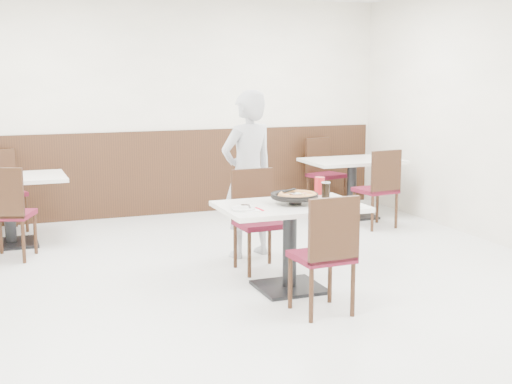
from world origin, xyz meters
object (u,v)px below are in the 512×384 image
object	(u,v)px
side_plate	(243,209)
bg_chair_left_far	(4,192)
chair_far	(260,221)
bg_chair_left_near	(10,212)
main_table	(290,247)
red_cup	(320,186)
bg_chair_right_near	(375,188)
pizza_pan	(294,199)
chair_near	(321,254)
pizza	(298,197)
cola_glass	(326,190)
bg_chair_right_far	(327,173)
diner_person	(248,174)
bg_table_right	(352,188)
bg_table_left	(10,211)

from	to	relation	value
side_plate	bg_chair_left_far	bearing A→B (deg)	118.22
chair_far	bg_chair_left_near	bearing A→B (deg)	-32.56
main_table	red_cup	bearing A→B (deg)	38.47
bg_chair_right_near	pizza_pan	bearing A→B (deg)	-143.51
chair_near	chair_far	size ratio (longest dim) A/B	1.00
side_plate	bg_chair_left_near	distance (m)	2.68
chair_near	pizza	xyz separation A→B (m)	(0.08, 0.63, 0.34)
cola_glass	pizza_pan	bearing A→B (deg)	-155.54
bg_chair_right_near	bg_chair_right_far	distance (m)	1.31
diner_person	pizza	bearing A→B (deg)	74.44
bg_chair_right_far	main_table	bearing A→B (deg)	42.89
cola_glass	bg_chair_right_far	bearing A→B (deg)	63.42
chair_near	bg_chair_left_near	world-z (taller)	same
chair_near	bg_table_right	size ratio (longest dim) A/B	0.79
side_plate	bg_chair_right_far	world-z (taller)	bg_chair_right_far
chair_far	pizza	size ratio (longest dim) A/B	2.77
pizza_pan	bg_chair_right_near	bearing A→B (deg)	44.78
bg_chair_left_far	bg_chair_right_near	size ratio (longest dim) A/B	1.00
diner_person	bg_chair_right_near	world-z (taller)	diner_person
bg_table_left	chair_far	bearing A→B (deg)	-41.08
chair_near	bg_table_left	world-z (taller)	chair_near
cola_glass	bg_table_right	distance (m)	2.82
main_table	bg_chair_left_far	xyz separation A→B (m)	(-2.23, 3.23, 0.10)
chair_far	pizza_pan	bearing A→B (deg)	95.51
bg_chair_right_near	bg_chair_right_far	size ratio (longest dim) A/B	1.00
cola_glass	bg_table_right	bearing A→B (deg)	56.77
red_cup	bg_table_right	world-z (taller)	red_cup
cola_glass	diner_person	size ratio (longest dim) A/B	0.08
pizza_pan	bg_table_left	size ratio (longest dim) A/B	0.27
chair_near	pizza	world-z (taller)	chair_near
red_cup	bg_chair_right_near	distance (m)	2.18
bg_chair_left_near	bg_table_right	world-z (taller)	bg_chair_left_near
chair_near	bg_table_left	distance (m)	3.85
bg_chair_left_near	bg_chair_left_far	world-z (taller)	same
bg_table_left	bg_chair_left_far	size ratio (longest dim) A/B	1.26
diner_person	bg_chair_right_near	size ratio (longest dim) A/B	1.77
side_plate	main_table	bearing A→B (deg)	10.11
cola_glass	bg_table_left	xyz separation A→B (m)	(-2.64, 2.33, -0.44)
chair_near	chair_far	distance (m)	1.27
side_plate	pizza_pan	bearing A→B (deg)	11.24
cola_glass	bg_table_left	distance (m)	3.55
pizza	red_cup	distance (m)	0.53
side_plate	red_cup	size ratio (longest dim) A/B	1.22
side_plate	bg_chair_right_near	distance (m)	3.13
diner_person	bg_chair_left_far	xyz separation A→B (m)	(-2.28, 2.04, -0.37)
bg_chair_right_near	bg_table_right	bearing A→B (deg)	80.28
chair_far	side_plate	size ratio (longest dim) A/B	4.85
chair_far	red_cup	xyz separation A→B (m)	(0.48, -0.28, 0.35)
side_plate	bg_table_right	distance (m)	3.58
cola_glass	bg_table_left	bearing A→B (deg)	138.48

